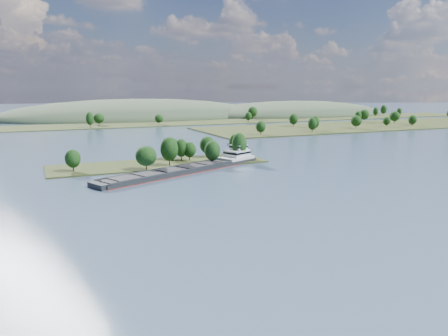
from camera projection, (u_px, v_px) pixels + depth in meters
name	position (u px, v px, depth m)	size (l,w,h in m)	color
ground	(206.00, 192.00, 150.48)	(1800.00, 1800.00, 0.00)	#394F63
tree_island	(175.00, 155.00, 204.80)	(100.00, 33.29, 14.96)	#273116
right_bank	(369.00, 125.00, 403.29)	(320.00, 90.00, 14.01)	#273116
back_shoreline	(105.00, 125.00, 405.58)	(900.00, 60.00, 16.26)	#273116
hill_east	(295.00, 115.00, 567.97)	(260.00, 140.00, 36.00)	#364731
hill_west	(137.00, 117.00, 516.52)	(320.00, 160.00, 44.00)	#364731
cargo_barge	(195.00, 167.00, 190.00)	(82.44, 43.68, 11.58)	black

